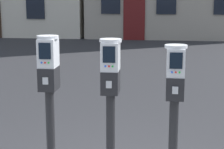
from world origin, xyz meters
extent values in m
cylinder|color=black|center=(-0.53, -0.23, 0.64)|extent=(0.09, 0.09, 1.00)
cube|color=black|center=(-0.53, -0.23, 1.26)|extent=(0.18, 0.24, 0.23)
cube|color=#A5A8AD|center=(-0.53, -0.36, 1.26)|extent=(0.06, 0.01, 0.07)
cube|color=#B7BABF|center=(-0.53, -0.23, 1.52)|extent=(0.17, 0.23, 0.28)
cube|color=black|center=(-0.53, -0.35, 1.55)|extent=(0.12, 0.01, 0.16)
cylinder|color=blue|center=(-0.56, -0.35, 1.44)|extent=(0.02, 0.01, 0.02)
cylinder|color=red|center=(-0.53, -0.35, 1.44)|extent=(0.02, 0.01, 0.02)
cylinder|color=green|center=(-0.49, -0.35, 1.44)|extent=(0.02, 0.01, 0.02)
cylinder|color=#B7BABF|center=(-0.53, -0.23, 1.68)|extent=(0.22, 0.22, 0.03)
cylinder|color=black|center=(0.10, -0.23, 0.63)|extent=(0.09, 0.09, 0.99)
cube|color=black|center=(0.10, -0.23, 1.24)|extent=(0.18, 0.24, 0.23)
cube|color=#A5A8AD|center=(0.10, -0.36, 1.24)|extent=(0.06, 0.01, 0.07)
cube|color=#B7BABF|center=(0.10, -0.23, 1.50)|extent=(0.17, 0.23, 0.28)
cube|color=black|center=(0.10, -0.35, 1.53)|extent=(0.12, 0.01, 0.16)
cylinder|color=blue|center=(0.07, -0.35, 1.42)|extent=(0.02, 0.01, 0.02)
cylinder|color=red|center=(0.10, -0.35, 1.42)|extent=(0.02, 0.01, 0.02)
cylinder|color=green|center=(0.14, -0.35, 1.42)|extent=(0.02, 0.01, 0.02)
cylinder|color=#B7BABF|center=(0.10, -0.23, 1.65)|extent=(0.22, 0.22, 0.03)
cylinder|color=black|center=(0.73, -0.23, 0.62)|extent=(0.09, 0.09, 0.96)
cube|color=black|center=(0.73, -0.23, 1.21)|extent=(0.18, 0.24, 0.22)
cube|color=#A5A8AD|center=(0.73, -0.36, 1.21)|extent=(0.06, 0.01, 0.07)
cube|color=#B7BABF|center=(0.73, -0.23, 1.46)|extent=(0.17, 0.23, 0.27)
cube|color=black|center=(0.73, -0.35, 1.49)|extent=(0.12, 0.01, 0.15)
cylinder|color=blue|center=(0.69, -0.35, 1.38)|extent=(0.02, 0.01, 0.02)
cylinder|color=red|center=(0.73, -0.35, 1.38)|extent=(0.02, 0.01, 0.02)
cylinder|color=green|center=(0.76, -0.35, 1.38)|extent=(0.02, 0.01, 0.02)
cylinder|color=#B7BABF|center=(0.73, -0.23, 1.61)|extent=(0.22, 0.22, 0.03)
cube|color=black|center=(-5.77, 14.79, 1.75)|extent=(0.90, 0.06, 1.60)
cube|color=#591414|center=(-1.02, 14.79, 1.05)|extent=(1.00, 0.07, 2.10)
camera|label=1|loc=(0.67, -4.08, 2.09)|focal=64.80mm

